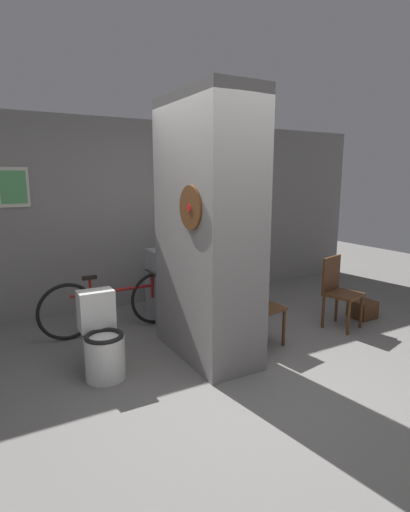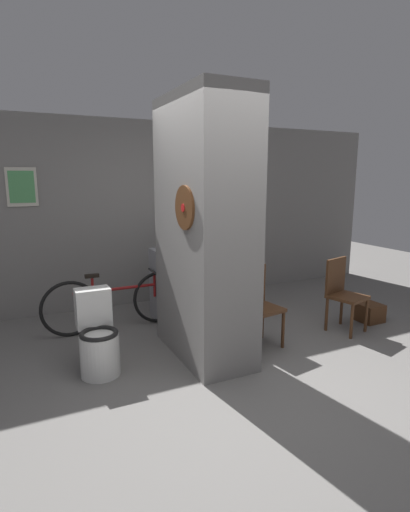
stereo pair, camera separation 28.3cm
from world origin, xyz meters
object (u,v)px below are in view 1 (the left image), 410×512
Objects in this scene: toilet at (102,342)px; chair_by_doorway at (338,289)px; bicycle at (114,303)px; chair_near_pillar at (259,301)px; bottle_tall at (194,240)px.

toilet is 2.86m from chair_by_doorway.
chair_by_doorway is at bearing -25.97° from bicycle.
chair_by_doorway is at bearing -12.65° from chair_near_pillar.
bicycle is at bearing 130.09° from chair_near_pillar.
chair_by_doorway is (1.15, -0.07, 0.00)m from chair_near_pillar.
bicycle is at bearing 139.30° from chair_by_doorway.
toilet is 1.71m from chair_near_pillar.
bottle_tall reaches higher than chair_by_doorway.
bicycle is (-1.29, 1.11, -0.13)m from chair_near_pillar.
toilet is 1.09m from bicycle.
bottle_tall reaches higher than chair_near_pillar.
toilet is at bearing -112.34° from bicycle.
bottle_tall is at bearing 35.16° from toilet.
bicycle is (-2.44, 1.19, -0.13)m from chair_by_doorway.
chair_by_doorway is 3.35× the size of bottle_tall.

